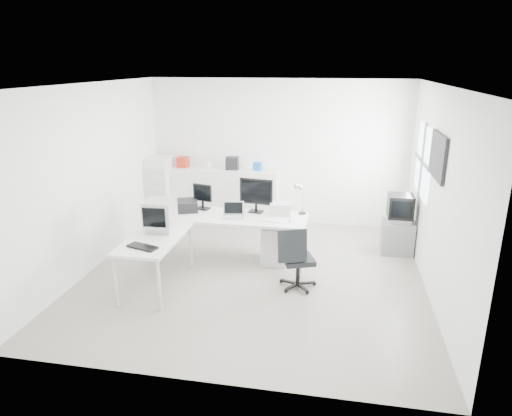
% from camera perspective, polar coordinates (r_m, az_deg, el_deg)
% --- Properties ---
extents(floor, '(5.00, 5.00, 0.01)m').
position_cam_1_polar(floor, '(7.02, -0.30, -8.29)').
color(floor, '#B8B5A5').
rests_on(floor, ground).
extents(ceiling, '(5.00, 5.00, 0.01)m').
position_cam_1_polar(ceiling, '(6.31, -0.34, 15.20)').
color(ceiling, white).
rests_on(ceiling, back_wall).
extents(back_wall, '(5.00, 0.02, 2.80)m').
position_cam_1_polar(back_wall, '(8.93, 2.70, 6.90)').
color(back_wall, white).
rests_on(back_wall, floor).
extents(left_wall, '(0.02, 5.00, 2.80)m').
position_cam_1_polar(left_wall, '(7.40, -19.75, 3.56)').
color(left_wall, white).
rests_on(left_wall, floor).
extents(right_wall, '(0.02, 5.00, 2.80)m').
position_cam_1_polar(right_wall, '(6.55, 21.71, 1.59)').
color(right_wall, white).
rests_on(right_wall, floor).
extents(window, '(0.02, 1.20, 1.10)m').
position_cam_1_polar(window, '(7.65, 20.13, 5.51)').
color(window, white).
rests_on(window, right_wall).
extents(wall_picture, '(0.04, 0.90, 0.60)m').
position_cam_1_polar(wall_picture, '(6.53, 21.79, 6.06)').
color(wall_picture, black).
rests_on(wall_picture, right_wall).
extents(main_desk, '(2.40, 0.80, 0.75)m').
position_cam_1_polar(main_desk, '(7.40, -3.01, -3.71)').
color(main_desk, white).
rests_on(main_desk, floor).
extents(side_desk, '(0.70, 1.40, 0.75)m').
position_cam_1_polar(side_desk, '(6.69, -12.36, -6.54)').
color(side_desk, white).
rests_on(side_desk, floor).
extents(drawer_pedestal, '(0.40, 0.50, 0.60)m').
position_cam_1_polar(drawer_pedestal, '(7.36, 2.42, -4.47)').
color(drawer_pedestal, white).
rests_on(drawer_pedestal, floor).
extents(inkjet_printer, '(0.58, 0.52, 0.17)m').
position_cam_1_polar(inkjet_printer, '(7.58, -9.16, 0.28)').
color(inkjet_printer, black).
rests_on(inkjet_printer, main_desk).
extents(lcd_monitor_small, '(0.37, 0.26, 0.42)m').
position_cam_1_polar(lcd_monitor_small, '(7.58, -6.69, 1.38)').
color(lcd_monitor_small, black).
rests_on(lcd_monitor_small, main_desk).
extents(lcd_monitor_large, '(0.58, 0.30, 0.57)m').
position_cam_1_polar(lcd_monitor_large, '(7.35, 0.01, 1.61)').
color(lcd_monitor_large, black).
rests_on(lcd_monitor_large, main_desk).
extents(laptop, '(0.37, 0.38, 0.22)m').
position_cam_1_polar(laptop, '(7.14, -2.87, -0.42)').
color(laptop, '#B7B7BA').
rests_on(laptop, main_desk).
extents(white_keyboard, '(0.39, 0.17, 0.02)m').
position_cam_1_polar(white_keyboard, '(7.01, 1.83, -1.59)').
color(white_keyboard, white).
rests_on(white_keyboard, main_desk).
extents(white_mouse, '(0.05, 0.05, 0.05)m').
position_cam_1_polar(white_mouse, '(7.02, 4.31, -1.46)').
color(white_mouse, white).
rests_on(white_mouse, main_desk).
extents(laser_printer, '(0.37, 0.33, 0.19)m').
position_cam_1_polar(laser_printer, '(7.32, 3.05, -0.06)').
color(laser_printer, silver).
rests_on(laser_printer, main_desk).
extents(desk_lamp, '(0.18, 0.18, 0.49)m').
position_cam_1_polar(desk_lamp, '(7.32, 5.87, 1.09)').
color(desk_lamp, silver).
rests_on(desk_lamp, main_desk).
extents(crt_monitor, '(0.46, 0.46, 0.51)m').
position_cam_1_polar(crt_monitor, '(6.68, -11.91, -0.74)').
color(crt_monitor, '#B7B7BA').
rests_on(crt_monitor, side_desk).
extents(black_keyboard, '(0.44, 0.28, 0.03)m').
position_cam_1_polar(black_keyboard, '(6.21, -14.00, -4.74)').
color(black_keyboard, black).
rests_on(black_keyboard, side_desk).
extents(office_chair, '(0.70, 0.70, 0.94)m').
position_cam_1_polar(office_chair, '(6.49, 5.31, -6.07)').
color(office_chair, '#232628').
rests_on(office_chair, floor).
extents(tv_cabinet, '(0.51, 0.42, 0.56)m').
position_cam_1_polar(tv_cabinet, '(8.03, 17.24, -3.50)').
color(tv_cabinet, slate).
rests_on(tv_cabinet, floor).
extents(crt_tv, '(0.50, 0.48, 0.45)m').
position_cam_1_polar(crt_tv, '(7.87, 17.58, -0.07)').
color(crt_tv, black).
rests_on(crt_tv, tv_cabinet).
extents(sideboard, '(2.20, 0.55, 1.10)m').
position_cam_1_polar(sideboard, '(9.08, -4.15, 1.53)').
color(sideboard, white).
rests_on(sideboard, floor).
extents(clutter_box_a, '(0.22, 0.20, 0.20)m').
position_cam_1_polar(clutter_box_a, '(9.15, -9.12, 5.69)').
color(clutter_box_a, red).
rests_on(clutter_box_a, sideboard).
extents(clutter_box_b, '(0.18, 0.17, 0.14)m').
position_cam_1_polar(clutter_box_b, '(9.01, -6.09, 5.42)').
color(clutter_box_b, white).
rests_on(clutter_box_b, sideboard).
extents(clutter_box_c, '(0.26, 0.24, 0.24)m').
position_cam_1_polar(clutter_box_c, '(8.87, -2.98, 5.62)').
color(clutter_box_c, black).
rests_on(clutter_box_c, sideboard).
extents(clutter_box_d, '(0.17, 0.16, 0.15)m').
position_cam_1_polar(clutter_box_d, '(8.78, 0.21, 5.23)').
color(clutter_box_d, blue).
rests_on(clutter_box_d, sideboard).
extents(clutter_bottle, '(0.07, 0.07, 0.22)m').
position_cam_1_polar(clutter_bottle, '(9.29, -10.79, 5.83)').
color(clutter_bottle, white).
rests_on(clutter_bottle, sideboard).
extents(filing_cabinet, '(0.46, 0.55, 1.32)m').
position_cam_1_polar(filing_cabinet, '(9.27, -11.85, 2.24)').
color(filing_cabinet, white).
rests_on(filing_cabinet, floor).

